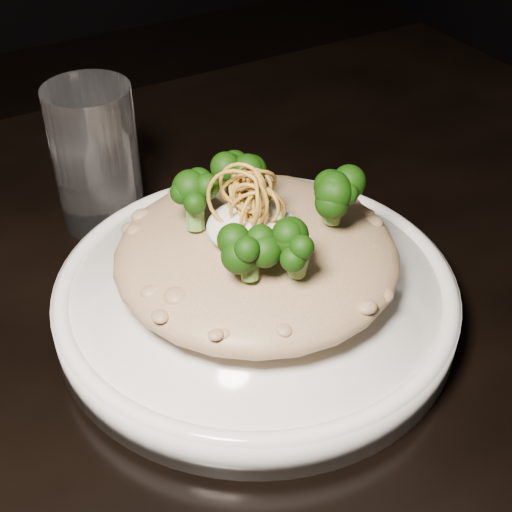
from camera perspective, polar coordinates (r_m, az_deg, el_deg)
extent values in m
cube|color=black|center=(0.55, -4.56, -7.12)|extent=(1.10, 0.80, 0.04)
cylinder|color=black|center=(1.20, 10.01, -1.72)|extent=(0.05, 0.05, 0.71)
cylinder|color=white|center=(0.53, 0.00, -3.38)|extent=(0.29, 0.29, 0.03)
ellipsoid|color=brown|center=(0.51, 0.06, 0.18)|extent=(0.20, 0.20, 0.04)
ellipsoid|color=silver|center=(0.48, -0.29, 2.40)|extent=(0.06, 0.06, 0.02)
cylinder|color=white|center=(0.62, -12.67, 7.69)|extent=(0.07, 0.07, 0.13)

